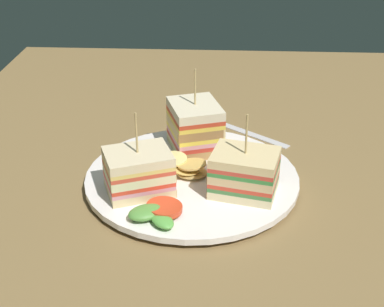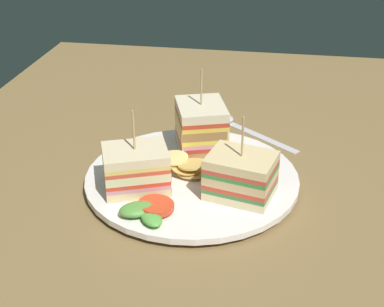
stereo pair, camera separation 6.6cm
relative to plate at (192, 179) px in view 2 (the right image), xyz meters
The scene contains 8 objects.
ground_plane 1.72cm from the plate, ahead, with size 109.57×77.66×1.80cm, color olive.
plate is the anchor object (origin of this frame).
sandwich_wedge_0 7.75cm from the plate, 56.08° to the right, with size 7.98×8.98×9.97cm.
sandwich_wedge_1 7.75cm from the plate, 60.36° to the left, with size 7.35×8.57×9.90cm.
sandwich_wedge_2 8.03cm from the plate, behind, with size 8.95×8.06×11.18cm.
chip_pile 1.84cm from the plate, 100.77° to the right, with size 6.21×7.35×2.03cm.
salad_garnish 9.87cm from the plate, 19.69° to the right, with size 6.24×6.36×1.36cm.
spoon 18.41cm from the plate, behind, with size 11.70×14.18×1.00cm.
Camera 2 is at (57.26, 9.73, 35.52)cm, focal length 51.14 mm.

